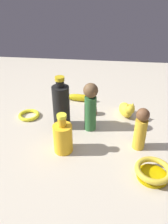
{
  "coord_description": "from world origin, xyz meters",
  "views": [
    {
      "loc": [
        -0.1,
        0.88,
        0.62
      ],
      "look_at": [
        0.0,
        0.0,
        0.08
      ],
      "focal_mm": 36.19,
      "sensor_mm": 36.0,
      "label": 1
    }
  ],
  "objects_px": {
    "cat_figurine": "(127,109)",
    "bowl": "(153,171)",
    "person_figure_adult": "(90,105)",
    "bangle": "(29,115)",
    "nail_polish_jar": "(93,111)",
    "banana": "(80,98)",
    "person_figure_child": "(141,129)",
    "bottle_tall": "(61,106)",
    "bottle_short": "(63,137)"
  },
  "relations": [
    {
      "from": "person_figure_child",
      "to": "bottle_tall",
      "type": "xyz_separation_m",
      "value": [
        0.35,
        -0.12,
        0.01
      ]
    },
    {
      "from": "nail_polish_jar",
      "to": "banana",
      "type": "xyz_separation_m",
      "value": [
        0.08,
        -0.14,
        0.0
      ]
    },
    {
      "from": "bottle_tall",
      "to": "bottle_short",
      "type": "height_order",
      "value": "bottle_tall"
    },
    {
      "from": "person_figure_adult",
      "to": "banana",
      "type": "bearing_deg",
      "value": -73.17
    },
    {
      "from": "banana",
      "to": "bowl",
      "type": "bearing_deg",
      "value": 125.24
    },
    {
      "from": "nail_polish_jar",
      "to": "bottle_short",
      "type": "bearing_deg",
      "value": 72.07
    },
    {
      "from": "person_figure_child",
      "to": "bottle_tall",
      "type": "relative_size",
      "value": 0.74
    },
    {
      "from": "banana",
      "to": "bottle_tall",
      "type": "bearing_deg",
      "value": 82.26
    },
    {
      "from": "cat_figurine",
      "to": "bowl",
      "type": "relative_size",
      "value": 1.05
    },
    {
      "from": "bottle_short",
      "to": "cat_figurine",
      "type": "bearing_deg",
      "value": -132.23
    },
    {
      "from": "banana",
      "to": "bangle",
      "type": "height_order",
      "value": "banana"
    },
    {
      "from": "person_figure_child",
      "to": "bottle_short",
      "type": "bearing_deg",
      "value": 10.16
    },
    {
      "from": "bottle_tall",
      "to": "bangle",
      "type": "xyz_separation_m",
      "value": [
        0.19,
        -0.06,
        -0.1
      ]
    },
    {
      "from": "bottle_tall",
      "to": "banana",
      "type": "bearing_deg",
      "value": -101.62
    },
    {
      "from": "bottle_tall",
      "to": "person_figure_adult",
      "type": "height_order",
      "value": "bottle_tall"
    },
    {
      "from": "nail_polish_jar",
      "to": "person_figure_adult",
      "type": "xyz_separation_m",
      "value": [
        0.0,
        0.13,
        0.11
      ]
    },
    {
      "from": "banana",
      "to": "bowl",
      "type": "height_order",
      "value": "bowl"
    },
    {
      "from": "cat_figurine",
      "to": "person_figure_child",
      "type": "bearing_deg",
      "value": 99.65
    },
    {
      "from": "bottle_short",
      "to": "banana",
      "type": "relative_size",
      "value": 1.0
    },
    {
      "from": "cat_figurine",
      "to": "bottle_short",
      "type": "relative_size",
      "value": 0.8
    },
    {
      "from": "bangle",
      "to": "nail_polish_jar",
      "type": "bearing_deg",
      "value": -168.84
    },
    {
      "from": "person_figure_child",
      "to": "nail_polish_jar",
      "type": "distance_m",
      "value": 0.33
    },
    {
      "from": "nail_polish_jar",
      "to": "banana",
      "type": "bearing_deg",
      "value": -58.75
    },
    {
      "from": "cat_figurine",
      "to": "person_figure_adult",
      "type": "relative_size",
      "value": 0.59
    },
    {
      "from": "person_figure_adult",
      "to": "nail_polish_jar",
      "type": "bearing_deg",
      "value": -90.87
    },
    {
      "from": "bangle",
      "to": "bowl",
      "type": "xyz_separation_m",
      "value": [
        -0.57,
        0.34,
        0.02
      ]
    },
    {
      "from": "bangle",
      "to": "bowl",
      "type": "height_order",
      "value": "bowl"
    },
    {
      "from": "banana",
      "to": "bangle",
      "type": "bearing_deg",
      "value": 43.95
    },
    {
      "from": "bowl",
      "to": "bottle_tall",
      "type": "bearing_deg",
      "value": -36.42
    },
    {
      "from": "person_figure_adult",
      "to": "bowl",
      "type": "xyz_separation_m",
      "value": [
        -0.25,
        0.27,
        -0.1
      ]
    },
    {
      "from": "person_figure_child",
      "to": "bottle_short",
      "type": "relative_size",
      "value": 1.08
    },
    {
      "from": "person_figure_child",
      "to": "nail_polish_jar",
      "type": "relative_size",
      "value": 4.42
    },
    {
      "from": "person_figure_child",
      "to": "bangle",
      "type": "bearing_deg",
      "value": -18.6
    },
    {
      "from": "person_figure_child",
      "to": "bottle_short",
      "type": "distance_m",
      "value": 0.31
    },
    {
      "from": "bottle_tall",
      "to": "cat_figurine",
      "type": "bearing_deg",
      "value": -159.11
    },
    {
      "from": "cat_figurine",
      "to": "bottle_short",
      "type": "height_order",
      "value": "bottle_short"
    },
    {
      "from": "bottle_tall",
      "to": "bowl",
      "type": "xyz_separation_m",
      "value": [
        -0.38,
        0.28,
        -0.08
      ]
    },
    {
      "from": "bangle",
      "to": "bottle_tall",
      "type": "bearing_deg",
      "value": 162.71
    },
    {
      "from": "nail_polish_jar",
      "to": "bowl",
      "type": "bearing_deg",
      "value": 121.39
    },
    {
      "from": "bottle_short",
      "to": "person_figure_adult",
      "type": "xyz_separation_m",
      "value": [
        -0.09,
        -0.17,
        0.06
      ]
    },
    {
      "from": "cat_figurine",
      "to": "bangle",
      "type": "distance_m",
      "value": 0.5
    },
    {
      "from": "banana",
      "to": "person_figure_adult",
      "type": "bearing_deg",
      "value": 110.71
    },
    {
      "from": "banana",
      "to": "bangle",
      "type": "xyz_separation_m",
      "value": [
        0.24,
        0.2,
        -0.01
      ]
    },
    {
      "from": "nail_polish_jar",
      "to": "bangle",
      "type": "relative_size",
      "value": 0.39
    },
    {
      "from": "bottle_short",
      "to": "nail_polish_jar",
      "type": "distance_m",
      "value": 0.32
    },
    {
      "from": "banana",
      "to": "bottle_short",
      "type": "bearing_deg",
      "value": 92.17
    },
    {
      "from": "bangle",
      "to": "cat_figurine",
      "type": "bearing_deg",
      "value": -173.14
    },
    {
      "from": "person_figure_adult",
      "to": "cat_figurine",
      "type": "bearing_deg",
      "value": -143.51
    },
    {
      "from": "cat_figurine",
      "to": "bowl",
      "type": "xyz_separation_m",
      "value": [
        -0.08,
        0.4,
        -0.02
      ]
    },
    {
      "from": "person_figure_child",
      "to": "cat_figurine",
      "type": "relative_size",
      "value": 1.36
    }
  ]
}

